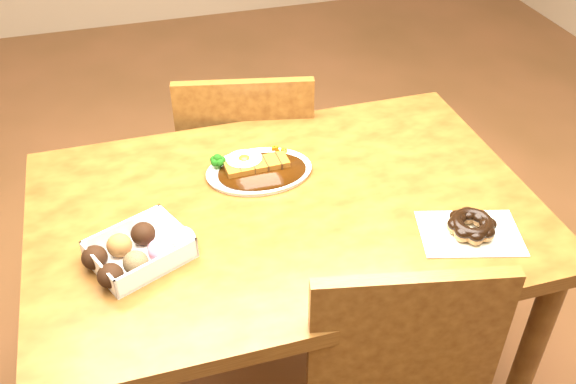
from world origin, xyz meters
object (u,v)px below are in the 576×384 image
object	(u,v)px
chair_far	(247,169)
katsu_curry_plate	(257,168)
table	(285,236)
donut_box	(138,250)
pon_de_ring	(471,226)

from	to	relation	value
chair_far	katsu_curry_plate	size ratio (longest dim) A/B	3.20
chair_far	table	bearing A→B (deg)	99.41
table	katsu_curry_plate	bearing A→B (deg)	102.27
table	chair_far	distance (m)	0.56
table	donut_box	xyz separation A→B (m)	(-0.35, -0.09, 0.13)
donut_box	pon_de_ring	distance (m)	0.74
donut_box	pon_de_ring	size ratio (longest dim) A/B	0.94
chair_far	katsu_curry_plate	distance (m)	0.49
pon_de_ring	donut_box	bearing A→B (deg)	170.18
table	katsu_curry_plate	distance (m)	0.19
chair_far	donut_box	xyz separation A→B (m)	(-0.38, -0.63, 0.30)
donut_box	table	bearing A→B (deg)	14.58
table	chair_far	xyz separation A→B (m)	(0.02, 0.54, -0.17)
chair_far	donut_box	bearing A→B (deg)	70.92
chair_far	katsu_curry_plate	world-z (taller)	chair_far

